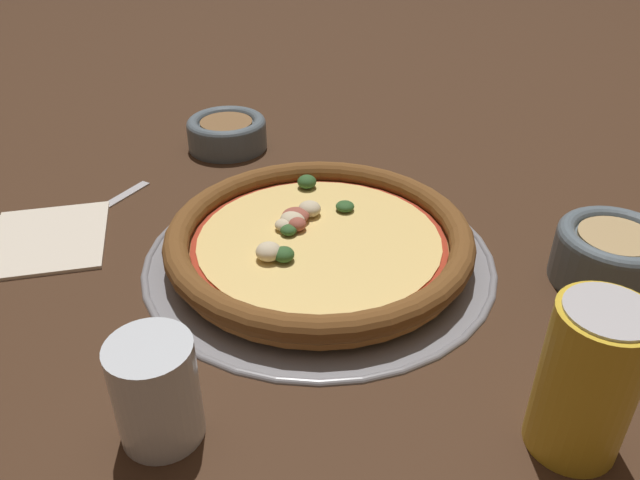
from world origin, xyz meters
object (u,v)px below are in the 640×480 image
object	(u,v)px
bowl_near	(613,254)
fork	(91,215)
bowl_far	(228,132)
napkin	(49,237)
drinking_cup	(157,391)
pizza	(320,239)
pizza_tray	(320,256)
beverage_can	(589,380)

from	to	relation	value
bowl_near	fork	size ratio (longest dim) A/B	0.72
bowl_far	napkin	world-z (taller)	bowl_far
napkin	bowl_far	bearing A→B (deg)	145.68
bowl_far	fork	world-z (taller)	bowl_far
napkin	bowl_near	bearing A→B (deg)	82.75
drinking_cup	pizza	bearing A→B (deg)	153.14
pizza	napkin	world-z (taller)	pizza
pizza	bowl_near	bearing A→B (deg)	82.19
pizza_tray	fork	bearing A→B (deg)	-108.10
pizza	drinking_cup	bearing A→B (deg)	-26.86
pizza_tray	bowl_far	xyz separation A→B (m)	(-0.28, -0.13, 0.02)
pizza_tray	drinking_cup	bearing A→B (deg)	-26.99
bowl_near	pizza_tray	bearing A→B (deg)	-97.73
pizza	pizza_tray	bearing A→B (deg)	45.02
pizza	bowl_far	bearing A→B (deg)	-155.19
pizza_tray	pizza	size ratio (longest dim) A/B	1.16
napkin	beverage_can	distance (m)	0.56
drinking_cup	napkin	size ratio (longest dim) A/B	0.52
drinking_cup	bowl_near	bearing A→B (deg)	115.17
bowl_near	beverage_can	world-z (taller)	beverage_can
bowl_far	fork	xyz separation A→B (m)	(0.19, -0.14, -0.02)
beverage_can	drinking_cup	bearing A→B (deg)	-91.71
bowl_far	beverage_can	xyz separation A→B (m)	(0.52, 0.31, 0.04)
pizza_tray	bowl_near	bearing A→B (deg)	82.27
drinking_cup	fork	bearing A→B (deg)	-154.18
pizza	bowl_far	world-z (taller)	bowl_far
pizza_tray	beverage_can	xyz separation A→B (m)	(0.24, 0.18, 0.06)
drinking_cup	fork	world-z (taller)	drinking_cup
bowl_near	fork	world-z (taller)	bowl_near
bowl_far	napkin	size ratio (longest dim) A/B	0.69
bowl_near	beverage_can	distance (m)	0.22
pizza	beverage_can	world-z (taller)	beverage_can
drinking_cup	fork	xyz separation A→B (m)	(-0.32, -0.15, -0.04)
drinking_cup	beverage_can	bearing A→B (deg)	88.29
bowl_near	pizza	bearing A→B (deg)	-97.81
bowl_near	drinking_cup	distance (m)	0.44
pizza_tray	napkin	xyz separation A→B (m)	(-0.04, -0.30, 0.00)
bowl_near	napkin	bearing A→B (deg)	-97.25
drinking_cup	napkin	distance (m)	0.32
pizza_tray	bowl_far	size ratio (longest dim) A/B	3.30
pizza_tray	pizza	xyz separation A→B (m)	(-0.00, -0.00, 0.02)
bowl_near	drinking_cup	size ratio (longest dim) A/B	1.30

